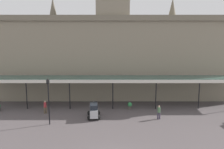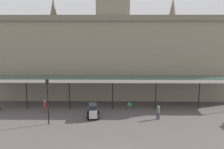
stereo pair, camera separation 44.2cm
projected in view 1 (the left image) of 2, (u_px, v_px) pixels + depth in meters
station_building at (112, 53)px, 39.94m from camera, size 39.71×5.69×20.17m
entrance_canopy at (112, 78)px, 35.52m from camera, size 34.62×3.26×4.07m
car_silver_van at (93, 111)px, 31.22m from camera, size 1.73×2.47×1.77m
pedestrian_beside_cars at (158, 112)px, 30.80m from camera, size 0.39×0.34×1.67m
pedestrian_near_entrance at (44, 107)px, 32.81m from camera, size 0.38×0.34×1.67m
victorian_lamppost at (48, 96)px, 28.65m from camera, size 0.30×0.30×5.24m
planter_forecourt_centre at (129, 106)px, 34.68m from camera, size 0.60×0.60×0.96m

